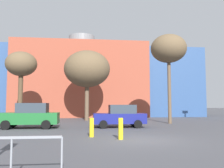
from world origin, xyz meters
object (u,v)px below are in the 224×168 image
parked_car_1 (30,116)px  bollard_yellow_1 (92,127)px  bollard_yellow_0 (121,129)px  bare_tree_1 (169,49)px  parked_car_2 (120,116)px  bare_tree_0 (87,69)px  bare_tree_2 (21,65)px

parked_car_1 → bollard_yellow_1: (4.43, -5.35, -0.41)m
bollard_yellow_1 → parked_car_1: bearing=129.6°
parked_car_1 → bollard_yellow_0: parked_car_1 is taller
parked_car_1 → bare_tree_1: 13.72m
bollard_yellow_0 → bare_tree_1: bearing=58.2°
parked_car_2 → bare_tree_0: (-2.49, 8.32, 4.81)m
parked_car_2 → bare_tree_0: size_ratio=0.52×
bollard_yellow_1 → bare_tree_0: bearing=90.7°
bollard_yellow_0 → bollard_yellow_1: bearing=141.8°
parked_car_1 → bollard_yellow_1: 6.96m
parked_car_1 → parked_car_2: bearing=-180.0°
parked_car_1 → bare_tree_0: 10.48m
parked_car_1 → bare_tree_1: bearing=-164.8°
parked_car_2 → bare_tree_2: (-9.23, 6.85, 4.90)m
parked_car_2 → bare_tree_0: bare_tree_0 is taller
bare_tree_0 → parked_car_2: bearing=-73.3°
parked_car_1 → bare_tree_1: size_ratio=0.51×
bare_tree_1 → bare_tree_2: (-14.37, 3.62, -1.19)m
parked_car_2 → bare_tree_1: size_ratio=0.48×
parked_car_2 → bare_tree_1: 8.60m
bare_tree_0 → bare_tree_1: 9.26m
bare_tree_0 → bare_tree_2: size_ratio=1.08×
parked_car_1 → bollard_yellow_0: bearing=132.1°
bare_tree_2 → bare_tree_1: bearing=-14.1°
parked_car_2 → bare_tree_1: bearing=-147.8°
bare_tree_1 → parked_car_1: bearing=-164.8°
parked_car_2 → bare_tree_0: bearing=-73.3°
parked_car_2 → bare_tree_2: bare_tree_2 is taller
bare_tree_0 → bollard_yellow_0: (1.60, -14.80, -5.14)m
parked_car_1 → bollard_yellow_0: 8.75m
parked_car_2 → parked_car_1: bearing=0.0°
parked_car_2 → bare_tree_1: bare_tree_1 is taller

